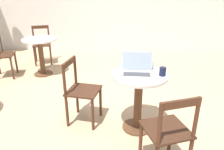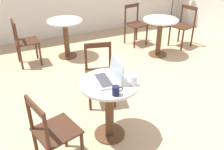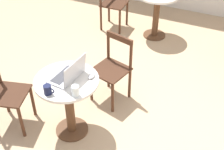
{
  "view_description": "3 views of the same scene",
  "coord_description": "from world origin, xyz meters",
  "views": [
    {
      "loc": [
        -2.82,
        0.01,
        1.67
      ],
      "look_at": [
        -0.22,
        -0.02,
        0.6
      ],
      "focal_mm": 35.0,
      "sensor_mm": 36.0,
      "label": 1
    },
    {
      "loc": [
        -1.45,
        -2.4,
        2.09
      ],
      "look_at": [
        -0.35,
        -0.03,
        0.63
      ],
      "focal_mm": 40.0,
      "sensor_mm": 36.0,
      "label": 2
    },
    {
      "loc": [
        0.91,
        -2.33,
        2.67
      ],
      "look_at": [
        -0.23,
        0.13,
        0.56
      ],
      "focal_mm": 50.0,
      "sensor_mm": 36.0,
      "label": 3
    }
  ],
  "objects": [
    {
      "name": "ground_plane",
      "position": [
        0.0,
        0.0,
        0.0
      ],
      "size": [
        16.0,
        16.0,
        0.0
      ],
      "primitive_type": "plane",
      "color": "tan"
    },
    {
      "name": "cafe_table_near",
      "position": [
        -0.52,
        -0.33,
        0.52
      ],
      "size": [
        0.65,
        0.65,
        0.73
      ],
      "color": "#51331E",
      "rests_on": "ground_plane"
    },
    {
      "name": "cafe_table_far",
      "position": [
        -0.34,
        2.05,
        0.52
      ],
      "size": [
        0.65,
        0.65,
        0.73
      ],
      "color": "#51331E",
      "rests_on": "ground_plane"
    },
    {
      "name": "chair_near_back",
      "position": [
        -0.34,
        0.38,
        0.43
      ],
      "size": [
        0.47,
        0.47,
        0.84
      ],
      "color": "#472819",
      "rests_on": "ground_plane"
    },
    {
      "name": "chair_near_left",
      "position": [
        -1.2,
        -0.52,
        0.43
      ],
      "size": [
        0.48,
        0.48,
        0.84
      ],
      "color": "#472819",
      "rests_on": "ground_plane"
    },
    {
      "name": "chair_far_left",
      "position": [
        -1.1,
        2.02,
        0.43
      ],
      "size": [
        0.4,
        0.4,
        0.84
      ],
      "color": "#472819",
      "rests_on": "ground_plane"
    },
    {
      "name": "laptop",
      "position": [
        -0.51,
        -0.3,
        0.78
      ],
      "size": [
        0.28,
        0.37,
        0.24
      ],
      "color": "#B7B7BC",
      "rests_on": "cafe_table_near"
    },
    {
      "name": "mouse",
      "position": [
        -0.31,
        -0.19,
        0.75
      ],
      "size": [
        0.06,
        0.1,
        0.03
      ],
      "color": "#B7B7BC",
      "rests_on": "cafe_table_near"
    },
    {
      "name": "mug",
      "position": [
        -0.56,
        -0.58,
        0.78
      ],
      "size": [
        0.11,
        0.07,
        0.1
      ],
      "color": "#141938",
      "rests_on": "cafe_table_near"
    },
    {
      "name": "drinking_glass",
      "position": [
        -0.31,
        -0.49,
        0.79
      ],
      "size": [
        0.07,
        0.07,
        0.11
      ],
      "color": "silver",
      "rests_on": "cafe_table_near"
    }
  ]
}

